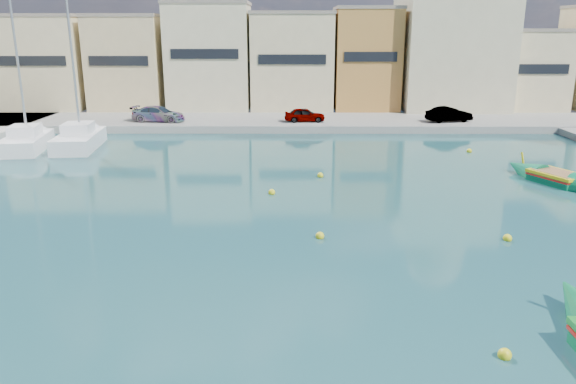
# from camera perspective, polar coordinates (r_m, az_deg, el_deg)

# --- Properties ---
(ground) EXTENTS (160.00, 160.00, 0.00)m
(ground) POSITION_cam_1_polar(r_m,az_deg,el_deg) (20.16, 17.31, -8.63)
(ground) COLOR #164144
(ground) RESTS_ON ground
(north_quay) EXTENTS (80.00, 8.00, 0.60)m
(north_quay) POSITION_cam_1_polar(r_m,az_deg,el_deg) (50.43, 7.00, 7.03)
(north_quay) COLOR gray
(north_quay) RESTS_ON ground
(north_townhouses) EXTENTS (83.20, 7.87, 10.19)m
(north_townhouses) POSITION_cam_1_polar(r_m,az_deg,el_deg) (58.28, 13.02, 12.61)
(north_townhouses) COLOR beige
(north_townhouses) RESTS_ON ground
(church_block) EXTENTS (10.00, 10.00, 19.10)m
(church_block) POSITION_cam_1_polar(r_m,az_deg,el_deg) (59.61, 16.34, 15.75)
(church_block) COLOR beige
(church_block) RESTS_ON ground
(parked_cars) EXTENTS (29.32, 2.47, 1.31)m
(parked_cars) POSITION_cam_1_polar(r_m,az_deg,el_deg) (48.48, -1.02, 7.90)
(parked_cars) COLOR #4C1919
(parked_cars) RESTS_ON north_quay
(luzzu_green) EXTENTS (4.69, 7.06, 2.20)m
(luzzu_green) POSITION_cam_1_polar(r_m,az_deg,el_deg) (34.46, 25.66, 1.18)
(luzzu_green) COLOR #0A6F47
(luzzu_green) RESTS_ON ground
(yacht_north) EXTENTS (3.54, 9.31, 12.12)m
(yacht_north) POSITION_cam_1_polar(r_m,az_deg,el_deg) (44.99, -19.85, 5.32)
(yacht_north) COLOR white
(yacht_north) RESTS_ON ground
(yacht_midnorth) EXTENTS (3.78, 8.64, 11.85)m
(yacht_midnorth) POSITION_cam_1_polar(r_m,az_deg,el_deg) (45.44, -24.43, 4.92)
(yacht_midnorth) COLOR white
(yacht_midnorth) RESTS_ON ground
(mooring_buoys) EXTENTS (23.83, 25.84, 0.36)m
(mooring_buoys) POSITION_cam_1_polar(r_m,az_deg,el_deg) (27.37, 15.78, -1.73)
(mooring_buoys) COLOR yellow
(mooring_buoys) RESTS_ON ground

